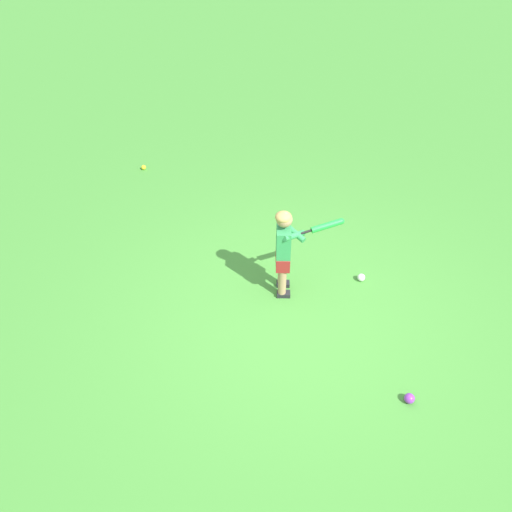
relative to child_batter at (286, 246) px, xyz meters
name	(u,v)px	position (x,y,z in m)	size (l,w,h in m)	color
ground_plane	(298,319)	(-0.41, -0.23, -0.65)	(40.00, 40.00, 0.00)	#479338
child_batter	(286,246)	(0.00, 0.00, 0.00)	(0.48, 0.71, 1.08)	#232328
play_ball_far_left	(144,167)	(2.13, 2.64, -0.61)	(0.07, 0.07, 0.07)	yellow
play_ball_near_batter	(409,398)	(-1.20, -1.43, -0.60)	(0.10, 0.10, 0.10)	purple
play_ball_far_right	(361,277)	(0.38, -0.84, -0.61)	(0.09, 0.09, 0.09)	white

